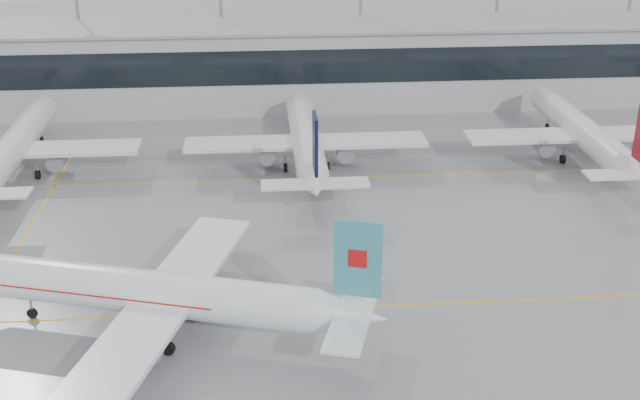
{
  "coord_description": "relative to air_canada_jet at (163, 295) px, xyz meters",
  "views": [
    {
      "loc": [
        -5.77,
        -59.35,
        36.28
      ],
      "look_at": [
        0.0,
        12.0,
        5.0
      ],
      "focal_mm": 45.0,
      "sensor_mm": 36.0,
      "label": 1
    }
  ],
  "objects": [
    {
      "name": "ground",
      "position": [
        13.79,
        2.96,
        -3.75
      ],
      "size": [
        320.0,
        320.0,
        0.0
      ],
      "primitive_type": "plane",
      "color": "gray",
      "rests_on": "ground"
    },
    {
      "name": "parked_jet_c",
      "position": [
        13.79,
        36.65,
        -0.04
      ],
      "size": [
        29.64,
        36.96,
        11.72
      ],
      "rotation": [
        0.0,
        0.0,
        1.57
      ],
      "color": "silver",
      "rests_on": "ground"
    },
    {
      "name": "parked_jet_d",
      "position": [
        48.79,
        36.65,
        -0.04
      ],
      "size": [
        29.64,
        36.96,
        11.72
      ],
      "rotation": [
        0.0,
        0.0,
        1.57
      ],
      "color": "silver",
      "rests_on": "ground"
    },
    {
      "name": "taxi_line_cross",
      "position": [
        -16.21,
        17.96,
        -3.74
      ],
      "size": [
        0.25,
        60.0,
        0.01
      ],
      "primitive_type": "cube",
      "color": "gold",
      "rests_on": "ground"
    },
    {
      "name": "light_masts",
      "position": [
        13.79,
        70.96,
        9.6
      ],
      "size": [
        156.4,
        1.0,
        22.6
      ],
      "color": "gray",
      "rests_on": "ground"
    },
    {
      "name": "taxi_line_main",
      "position": [
        13.79,
        2.96,
        -3.74
      ],
      "size": [
        120.0,
        0.25,
        0.01
      ],
      "primitive_type": "cube",
      "color": "gold",
      "rests_on": "ground"
    },
    {
      "name": "parked_jet_b",
      "position": [
        -21.21,
        36.65,
        -0.04
      ],
      "size": [
        29.64,
        36.96,
        11.72
      ],
      "rotation": [
        0.0,
        0.0,
        1.57
      ],
      "color": "silver",
      "rests_on": "ground"
    },
    {
      "name": "terminal",
      "position": [
        13.79,
        64.96,
        2.25
      ],
      "size": [
        180.0,
        15.0,
        12.0
      ],
      "primitive_type": "cube",
      "color": "#A2A2A6",
      "rests_on": "ground"
    },
    {
      "name": "terminal_roof",
      "position": [
        13.79,
        64.96,
        8.45
      ],
      "size": [
        182.0,
        16.0,
        0.4
      ],
      "primitive_type": "cube",
      "color": "gray",
      "rests_on": "ground"
    },
    {
      "name": "air_canada_jet",
      "position": [
        0.0,
        0.0,
        0.0
      ],
      "size": [
        36.58,
        29.99,
        11.79
      ],
      "rotation": [
        0.0,
        0.0,
        2.85
      ],
      "color": "white",
      "rests_on": "ground"
    },
    {
      "name": "terminal_glass",
      "position": [
        13.79,
        57.41,
        3.75
      ],
      "size": [
        180.0,
        0.2,
        5.0
      ],
      "primitive_type": "cube",
      "color": "black",
      "rests_on": "ground"
    },
    {
      "name": "taxi_line_north",
      "position": [
        13.79,
        32.96,
        -3.74
      ],
      "size": [
        120.0,
        0.25,
        0.01
      ],
      "primitive_type": "cube",
      "color": "gold",
      "rests_on": "ground"
    }
  ]
}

